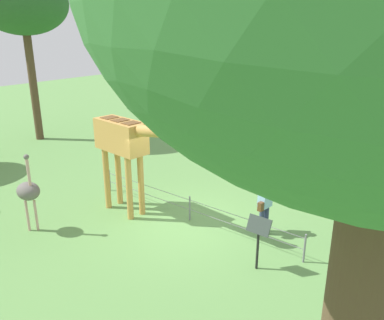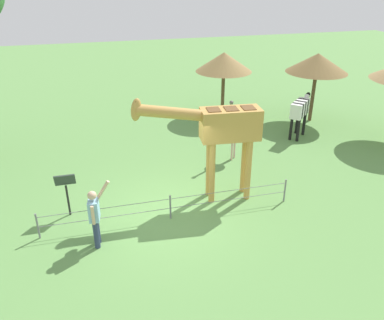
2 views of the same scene
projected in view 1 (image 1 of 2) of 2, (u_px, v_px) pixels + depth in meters
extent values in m
plane|color=#60934C|center=(186.00, 222.00, 11.47)|extent=(60.00, 60.00, 0.00)
cylinder|color=#C69347|center=(141.00, 184.00, 11.68)|extent=(0.18, 0.18, 1.93)
cylinder|color=#C69347|center=(129.00, 188.00, 11.38)|extent=(0.18, 0.18, 1.93)
cylinder|color=#C69347|center=(119.00, 175.00, 12.40)|extent=(0.18, 0.18, 1.93)
cylinder|color=#C69347|center=(107.00, 179.00, 12.10)|extent=(0.18, 0.18, 1.93)
cube|color=#C69347|center=(121.00, 136.00, 11.43)|extent=(1.76, 0.85, 0.90)
cube|color=brown|center=(131.00, 123.00, 10.95)|extent=(0.40, 0.47, 0.02)
cube|color=brown|center=(120.00, 120.00, 11.28)|extent=(0.40, 0.47, 0.02)
cube|color=brown|center=(110.00, 117.00, 11.61)|extent=(0.40, 0.47, 0.02)
cylinder|color=#C69347|center=(158.00, 131.00, 10.24)|extent=(2.10, 0.51, 0.62)
ellipsoid|color=#C69347|center=(186.00, 133.00, 9.53)|extent=(0.39, 0.29, 0.67)
cylinder|color=brown|center=(187.00, 125.00, 9.52)|extent=(0.05, 0.05, 0.14)
cylinder|color=brown|center=(184.00, 126.00, 9.43)|extent=(0.05, 0.05, 0.14)
cylinder|color=navy|center=(262.00, 221.00, 10.72)|extent=(0.14, 0.14, 0.78)
cylinder|color=navy|center=(266.00, 218.00, 10.85)|extent=(0.14, 0.14, 0.78)
cube|color=#8CBFE0|center=(265.00, 197.00, 10.57)|extent=(0.29, 0.39, 0.55)
sphere|color=#D8AD8C|center=(266.00, 183.00, 10.44)|extent=(0.22, 0.22, 0.22)
cylinder|color=#D8AD8C|center=(255.00, 180.00, 10.49)|extent=(0.37, 0.13, 0.51)
cylinder|color=#D8AD8C|center=(270.00, 195.00, 10.72)|extent=(0.08, 0.08, 0.50)
cube|color=brown|center=(261.00, 206.00, 10.45)|extent=(0.15, 0.21, 0.24)
cylinder|color=#CC9E93|center=(36.00, 215.00, 10.90)|extent=(0.07, 0.07, 0.90)
cylinder|color=#CC9E93|center=(28.00, 216.00, 10.87)|extent=(0.07, 0.07, 0.90)
ellipsoid|color=#66605B|center=(28.00, 191.00, 10.65)|extent=(0.70, 0.56, 0.49)
cylinder|color=#CC9E93|center=(29.00, 173.00, 10.38)|extent=(0.08, 0.08, 0.80)
sphere|color=#66605B|center=(26.00, 157.00, 10.24)|extent=(0.14, 0.14, 0.14)
cylinder|color=brown|center=(34.00, 87.00, 18.98)|extent=(0.37, 0.37, 5.12)
ellipsoid|color=#285B28|center=(23.00, 3.00, 17.75)|extent=(4.01, 4.01, 2.80)
cylinder|color=black|center=(257.00, 251.00, 9.15)|extent=(0.06, 0.06, 0.95)
cube|color=#333D38|center=(259.00, 225.00, 8.94)|extent=(0.56, 0.21, 0.38)
cylinder|color=slate|center=(110.00, 180.00, 13.54)|extent=(0.05, 0.05, 0.75)
cylinder|color=slate|center=(190.00, 208.00, 11.48)|extent=(0.05, 0.05, 0.75)
cylinder|color=slate|center=(305.00, 248.00, 9.43)|extent=(0.05, 0.05, 0.75)
cube|color=slate|center=(190.00, 200.00, 11.40)|extent=(7.00, 0.01, 0.01)
cube|color=slate|center=(190.00, 209.00, 11.50)|extent=(7.00, 0.01, 0.01)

